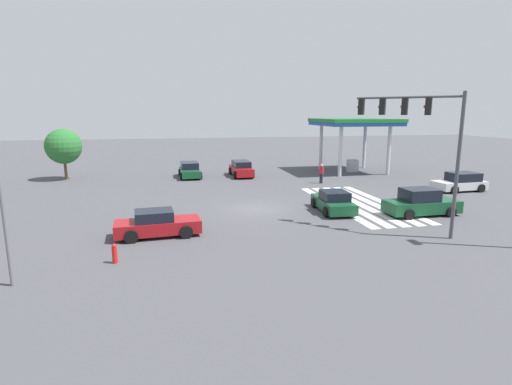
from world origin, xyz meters
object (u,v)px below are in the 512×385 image
at_px(car_3, 460,182).
at_px(car_2, 157,224).
at_px(tree_corner_b, 63,146).
at_px(car_1, 421,203).
at_px(pedestrian, 321,172).
at_px(car_5, 333,202).
at_px(car_6, 241,169).
at_px(car_0, 190,170).
at_px(traffic_signal_mast, 420,129).
at_px(fire_hydrant, 115,253).

bearing_deg(car_3, car_2, 13.82).
bearing_deg(tree_corner_b, car_1, -127.16).
relative_size(car_2, pedestrian, 2.52).
relative_size(car_5, car_6, 0.91).
bearing_deg(car_6, car_1, -155.93).
bearing_deg(car_0, car_1, 34.82).
xyz_separation_m(car_0, car_1, (-17.98, -13.35, 0.04)).
xyz_separation_m(car_2, car_5, (2.96, -10.95, -0.01)).
bearing_deg(car_1, traffic_signal_mast, -130.06).
height_order(car_0, car_3, car_3).
relative_size(car_0, car_6, 0.97).
bearing_deg(pedestrian, traffic_signal_mast, 40.49).
distance_m(traffic_signal_mast, tree_corner_b, 31.49).
distance_m(car_6, tree_corner_b, 16.90).
bearing_deg(car_2, fire_hydrant, -119.93).
xyz_separation_m(car_6, fire_hydrant, (-22.11, 9.36, -0.32)).
bearing_deg(car_0, fire_hydrant, -12.54).
bearing_deg(car_3, car_0, -32.10).
height_order(traffic_signal_mast, fire_hydrant, traffic_signal_mast).
bearing_deg(car_0, tree_corner_b, -96.42).
relative_size(car_1, car_5, 1.09).
distance_m(pedestrian, tree_corner_b, 24.14).
height_order(traffic_signal_mast, tree_corner_b, traffic_signal_mast).
height_order(car_0, car_6, car_6).
relative_size(car_1, tree_corner_b, 0.96).
height_order(car_3, fire_hydrant, car_3).
relative_size(car_0, car_1, 0.98).
height_order(car_1, tree_corner_b, tree_corner_b).
height_order(car_3, pedestrian, pedestrian).
height_order(traffic_signal_mast, pedestrian, traffic_signal_mast).
relative_size(car_1, pedestrian, 2.62).
xyz_separation_m(car_5, tree_corner_b, (17.01, 19.94, 2.53)).
height_order(car_3, car_6, car_6).
distance_m(car_6, pedestrian, 8.44).
xyz_separation_m(car_0, fire_hydrant, (-22.54, 4.28, -0.28)).
height_order(car_5, tree_corner_b, tree_corner_b).
height_order(car_0, car_2, car_0).
bearing_deg(fire_hydrant, car_5, -62.85).
bearing_deg(car_2, car_3, 12.56).
bearing_deg(car_6, car_3, -126.02).
height_order(car_2, car_3, car_3).
height_order(car_0, fire_hydrant, car_0).
height_order(car_5, fire_hydrant, car_5).
relative_size(car_5, pedestrian, 2.40).
distance_m(pedestrian, fire_hydrant, 22.82).
relative_size(car_2, car_5, 1.05).
bearing_deg(tree_corner_b, traffic_signal_mast, -134.91).
relative_size(traffic_signal_mast, car_1, 1.59).
xyz_separation_m(traffic_signal_mast, car_1, (3.26, -2.71, -4.72)).
height_order(car_5, pedestrian, pedestrian).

